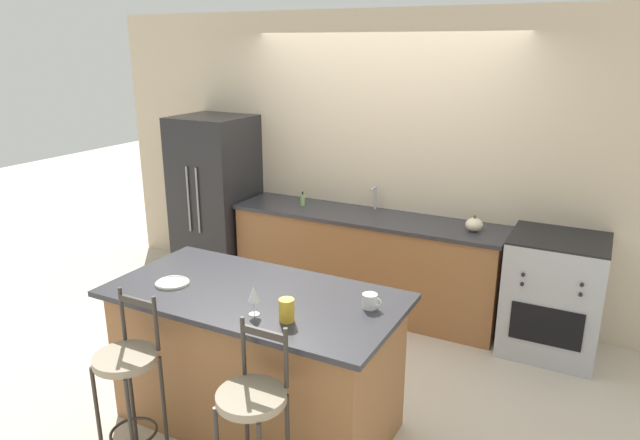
{
  "coord_description": "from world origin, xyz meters",
  "views": [
    {
      "loc": [
        1.93,
        -4.25,
        2.41
      ],
      "look_at": [
        0.03,
        -0.61,
        1.13
      ],
      "focal_mm": 32.0,
      "sensor_mm": 36.0,
      "label": 1
    }
  ],
  "objects_px": {
    "bar_stool_far": "(253,417)",
    "wine_glass": "(254,295)",
    "dinner_plate": "(172,283)",
    "tumbler_cup": "(287,310)",
    "coffee_mug": "(370,301)",
    "pumpkin_decoration": "(474,225)",
    "bar_stool_near": "(129,376)",
    "soap_bottle": "(303,200)",
    "refrigerator": "(217,200)",
    "oven_range": "(553,295)"
  },
  "relations": [
    {
      "from": "oven_range",
      "to": "refrigerator",
      "type": "bearing_deg",
      "value": -179.68
    },
    {
      "from": "oven_range",
      "to": "soap_bottle",
      "type": "relative_size",
      "value": 7.22
    },
    {
      "from": "dinner_plate",
      "to": "coffee_mug",
      "type": "bearing_deg",
      "value": 12.08
    },
    {
      "from": "bar_stool_far",
      "to": "wine_glass",
      "type": "height_order",
      "value": "wine_glass"
    },
    {
      "from": "refrigerator",
      "to": "coffee_mug",
      "type": "height_order",
      "value": "refrigerator"
    },
    {
      "from": "bar_stool_far",
      "to": "coffee_mug",
      "type": "distance_m",
      "value": 0.92
    },
    {
      "from": "refrigerator",
      "to": "dinner_plate",
      "type": "xyz_separation_m",
      "value": [
        1.18,
        -1.99,
        0.08
      ]
    },
    {
      "from": "wine_glass",
      "to": "coffee_mug",
      "type": "relative_size",
      "value": 1.45
    },
    {
      "from": "bar_stool_far",
      "to": "soap_bottle",
      "type": "distance_m",
      "value": 2.84
    },
    {
      "from": "bar_stool_near",
      "to": "tumbler_cup",
      "type": "bearing_deg",
      "value": 29.18
    },
    {
      "from": "refrigerator",
      "to": "bar_stool_far",
      "type": "distance_m",
      "value": 3.3
    },
    {
      "from": "pumpkin_decoration",
      "to": "soap_bottle",
      "type": "relative_size",
      "value": 1.06
    },
    {
      "from": "bar_stool_near",
      "to": "pumpkin_decoration",
      "type": "height_order",
      "value": "bar_stool_near"
    },
    {
      "from": "coffee_mug",
      "to": "soap_bottle",
      "type": "distance_m",
      "value": 2.3
    },
    {
      "from": "pumpkin_decoration",
      "to": "refrigerator",
      "type": "bearing_deg",
      "value": -179.1
    },
    {
      "from": "bar_stool_far",
      "to": "tumbler_cup",
      "type": "xyz_separation_m",
      "value": [
        -0.04,
        0.42,
        0.4
      ]
    },
    {
      "from": "wine_glass",
      "to": "coffee_mug",
      "type": "xyz_separation_m",
      "value": [
        0.55,
        0.38,
        -0.08
      ]
    },
    {
      "from": "tumbler_cup",
      "to": "soap_bottle",
      "type": "height_order",
      "value": "tumbler_cup"
    },
    {
      "from": "wine_glass",
      "to": "pumpkin_decoration",
      "type": "xyz_separation_m",
      "value": [
        0.74,
        2.14,
        -0.08
      ]
    },
    {
      "from": "coffee_mug",
      "to": "soap_bottle",
      "type": "xyz_separation_m",
      "value": [
        -1.45,
        1.79,
        -0.0
      ]
    },
    {
      "from": "dinner_plate",
      "to": "tumbler_cup",
      "type": "bearing_deg",
      "value": -6.0
    },
    {
      "from": "oven_range",
      "to": "wine_glass",
      "type": "relative_size",
      "value": 5.67
    },
    {
      "from": "soap_bottle",
      "to": "tumbler_cup",
      "type": "bearing_deg",
      "value": -62.81
    },
    {
      "from": "dinner_plate",
      "to": "coffee_mug",
      "type": "xyz_separation_m",
      "value": [
        1.26,
        0.27,
        0.03
      ]
    },
    {
      "from": "oven_range",
      "to": "bar_stool_near",
      "type": "distance_m",
      "value": 3.24
    },
    {
      "from": "bar_stool_near",
      "to": "coffee_mug",
      "type": "bearing_deg",
      "value": 35.32
    },
    {
      "from": "oven_range",
      "to": "bar_stool_near",
      "type": "relative_size",
      "value": 0.91
    },
    {
      "from": "refrigerator",
      "to": "dinner_plate",
      "type": "relative_size",
      "value": 7.96
    },
    {
      "from": "bar_stool_near",
      "to": "dinner_plate",
      "type": "xyz_separation_m",
      "value": [
        -0.12,
        0.54,
        0.35
      ]
    },
    {
      "from": "oven_range",
      "to": "tumbler_cup",
      "type": "distance_m",
      "value": 2.48
    },
    {
      "from": "bar_stool_near",
      "to": "refrigerator",
      "type": "bearing_deg",
      "value": 117.16
    },
    {
      "from": "bar_stool_far",
      "to": "tumbler_cup",
      "type": "bearing_deg",
      "value": 95.9
    },
    {
      "from": "soap_bottle",
      "to": "refrigerator",
      "type": "bearing_deg",
      "value": -176.05
    },
    {
      "from": "bar_stool_near",
      "to": "pumpkin_decoration",
      "type": "distance_m",
      "value": 2.92
    },
    {
      "from": "oven_range",
      "to": "wine_glass",
      "type": "height_order",
      "value": "wine_glass"
    },
    {
      "from": "wine_glass",
      "to": "tumbler_cup",
      "type": "distance_m",
      "value": 0.21
    },
    {
      "from": "bar_stool_far",
      "to": "coffee_mug",
      "type": "bearing_deg",
      "value": 68.83
    },
    {
      "from": "soap_bottle",
      "to": "wine_glass",
      "type": "bearing_deg",
      "value": -67.46
    },
    {
      "from": "refrigerator",
      "to": "tumbler_cup",
      "type": "distance_m",
      "value": 2.95
    },
    {
      "from": "bar_stool_far",
      "to": "coffee_mug",
      "type": "xyz_separation_m",
      "value": [
        0.3,
        0.78,
        0.38
      ]
    },
    {
      "from": "bar_stool_near",
      "to": "tumbler_cup",
      "type": "height_order",
      "value": "bar_stool_near"
    },
    {
      "from": "pumpkin_decoration",
      "to": "bar_stool_near",
      "type": "bearing_deg",
      "value": -117.4
    },
    {
      "from": "bar_stool_near",
      "to": "coffee_mug",
      "type": "relative_size",
      "value": 9.03
    },
    {
      "from": "oven_range",
      "to": "tumbler_cup",
      "type": "height_order",
      "value": "tumbler_cup"
    },
    {
      "from": "dinner_plate",
      "to": "wine_glass",
      "type": "xyz_separation_m",
      "value": [
        0.71,
        -0.11,
        0.11
      ]
    },
    {
      "from": "bar_stool_near",
      "to": "soap_bottle",
      "type": "relative_size",
      "value": 7.92
    },
    {
      "from": "wine_glass",
      "to": "soap_bottle",
      "type": "bearing_deg",
      "value": 112.54
    },
    {
      "from": "oven_range",
      "to": "coffee_mug",
      "type": "xyz_separation_m",
      "value": [
        -0.86,
        -1.74,
        0.49
      ]
    },
    {
      "from": "dinner_plate",
      "to": "coffee_mug",
      "type": "distance_m",
      "value": 1.29
    },
    {
      "from": "tumbler_cup",
      "to": "dinner_plate",
      "type": "bearing_deg",
      "value": 174.0
    }
  ]
}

